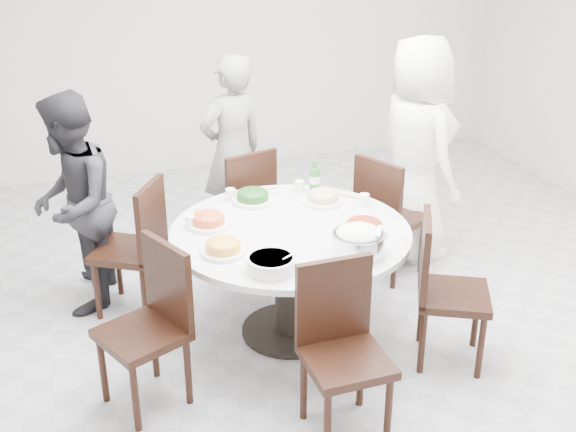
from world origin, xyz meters
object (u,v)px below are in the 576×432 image
object	(u,v)px
dining_table	(290,282)
chair_ne	(392,216)
diner_middle	(232,152)
rice_bowl	(358,244)
chair_n	(239,206)
soup_bowl	(271,264)
chair_sw	(141,331)
diner_left	(73,204)
chair_se	(454,292)
diner_right	(416,150)
chair_s	(347,357)
beverage_bottle	(315,177)
chair_nw	(128,248)

from	to	relation	value
dining_table	chair_ne	distance (m)	1.12
chair_ne	diner_middle	bearing A→B (deg)	21.13
diner_middle	rice_bowl	distance (m)	1.89
chair_n	soup_bowl	bearing A→B (deg)	65.78
soup_bowl	diner_middle	bearing A→B (deg)	82.98
chair_sw	diner_left	distance (m)	1.29
chair_se	diner_right	distance (m)	1.51
diner_right	diner_middle	distance (m)	1.43
chair_sw	diner_middle	distance (m)	2.13
diner_right	soup_bowl	distance (m)	2.00
chair_s	diner_left	world-z (taller)	diner_left
chair_s	beverage_bottle	world-z (taller)	beverage_bottle
chair_sw	diner_right	distance (m)	2.61
dining_table	chair_ne	world-z (taller)	chair_ne
soup_bowl	beverage_bottle	size ratio (longest dim) A/B	1.13
chair_se	soup_bowl	distance (m)	1.16
soup_bowl	beverage_bottle	distance (m)	1.15
chair_nw	soup_bowl	size ratio (longest dim) A/B	3.49
chair_sw	rice_bowl	xyz separation A→B (m)	(1.26, 0.00, 0.34)
diner_middle	dining_table	bearing A→B (deg)	71.16
dining_table	chair_n	size ratio (longest dim) A/B	1.58
dining_table	chair_se	bearing A→B (deg)	-34.20
diner_left	rice_bowl	distance (m)	1.97
chair_ne	diner_left	bearing A→B (deg)	56.65
chair_n	chair_sw	distance (m)	1.77
chair_sw	rice_bowl	bearing A→B (deg)	64.85
chair_s	soup_bowl	distance (m)	0.66
soup_bowl	chair_n	bearing A→B (deg)	82.90
soup_bowl	chair_se	bearing A→B (deg)	-5.07
chair_n	beverage_bottle	distance (m)	0.80
chair_s	diner_middle	distance (m)	2.46
diner_left	rice_bowl	xyz separation A→B (m)	(1.55, -1.22, 0.06)
chair_s	beverage_bottle	distance (m)	1.59
chair_n	diner_left	xyz separation A→B (m)	(-1.21, -0.28, 0.28)
chair_nw	chair_s	size ratio (longest dim) A/B	1.00
chair_n	beverage_bottle	size ratio (longest dim) A/B	3.94
chair_sw	diner_left	bearing A→B (deg)	167.70
chair_nw	chair_se	world-z (taller)	same
dining_table	diner_right	size ratio (longest dim) A/B	0.87
chair_n	chair_sw	size ratio (longest dim) A/B	1.00
chair_ne	soup_bowl	bearing A→B (deg)	102.66
chair_nw	diner_left	xyz separation A→B (m)	(-0.32, 0.18, 0.28)
chair_s	diner_left	distance (m)	2.21
chair_ne	rice_bowl	xyz separation A→B (m)	(-0.69, -0.99, 0.34)
chair_sw	diner_middle	bearing A→B (deg)	127.45
diner_left	chair_se	bearing A→B (deg)	69.56
chair_se	diner_right	world-z (taller)	diner_right
diner_left	soup_bowl	bearing A→B (deg)	50.95
dining_table	rice_bowl	size ratio (longest dim) A/B	4.89
chair_n	diner_right	size ratio (longest dim) A/B	0.55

